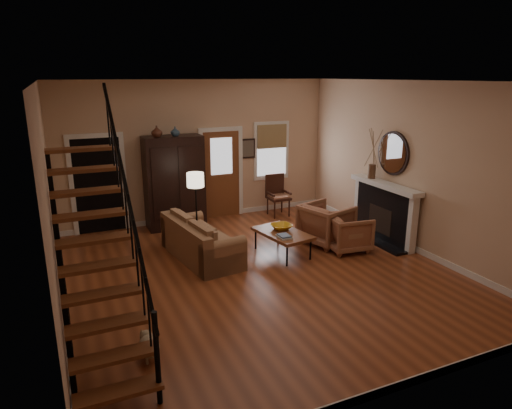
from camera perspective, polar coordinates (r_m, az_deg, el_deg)
name	(u,v)px	position (r m, az deg, el deg)	size (l,w,h in m)	color
room	(205,173)	(9.17, -6.44, 3.91)	(7.00, 7.33, 3.30)	brown
staircase	(94,231)	(5.79, -19.58, -3.12)	(0.94, 2.80, 3.20)	brown
fireplace	(385,206)	(9.96, 15.88, -0.18)	(0.33, 1.95, 2.30)	black
armoire	(174,182)	(10.50, -10.18, 2.75)	(1.30, 0.60, 2.10)	black
vase_a	(157,131)	(10.12, -12.30, 8.91)	(0.24, 0.24, 0.25)	#4C2619
vase_b	(175,131)	(10.21, -10.08, 8.98)	(0.20, 0.20, 0.21)	#334C60
sofa	(201,240)	(8.77, -6.85, -4.38)	(0.86, 1.99, 0.74)	#946543
coffee_table	(282,243)	(8.95, 3.30, -4.83)	(0.70, 1.20, 0.46)	brown
bowl	(281,227)	(9.00, 3.18, -2.80)	(0.41, 0.41, 0.10)	gold
books	(284,236)	(8.56, 3.54, -3.98)	(0.22, 0.30, 0.06)	beige
armchair_left	(347,232)	(9.28, 11.34, -3.44)	(0.79, 0.81, 0.74)	brown
armchair_right	(326,224)	(9.56, 8.77, -2.40)	(0.90, 0.93, 0.84)	brown
floor_lamp	(196,209)	(9.39, -7.46, -0.57)	(0.35, 0.35, 1.51)	black
side_chair	(278,196)	(11.31, 2.83, 1.11)	(0.54, 0.54, 1.02)	#3B1C12
dog	(149,348)	(6.04, -13.19, -17.03)	(0.25, 0.42, 0.31)	tan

